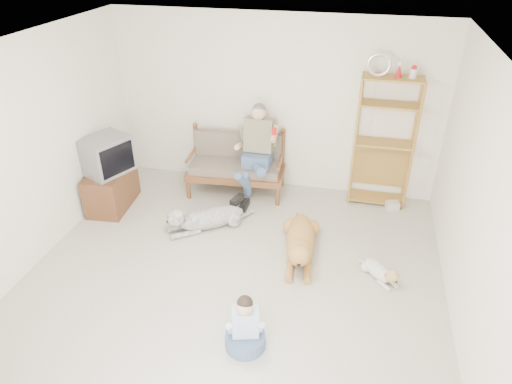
% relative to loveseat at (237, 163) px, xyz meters
% --- Properties ---
extents(floor, '(5.50, 5.50, 0.00)m').
position_rel_loveseat_xyz_m(floor, '(0.52, -2.38, -0.49)').
color(floor, beige).
rests_on(floor, ground).
extents(ceiling, '(5.50, 5.50, 0.00)m').
position_rel_loveseat_xyz_m(ceiling, '(0.52, -2.38, 2.21)').
color(ceiling, white).
rests_on(ceiling, ground).
extents(wall_back, '(5.00, 0.00, 5.00)m').
position_rel_loveseat_xyz_m(wall_back, '(0.52, 0.37, 0.86)').
color(wall_back, white).
rests_on(wall_back, ground).
extents(wall_left, '(0.00, 5.50, 5.50)m').
position_rel_loveseat_xyz_m(wall_left, '(-1.98, -2.38, 0.86)').
color(wall_left, white).
rests_on(wall_left, ground).
extents(wall_right, '(0.00, 5.50, 5.50)m').
position_rel_loveseat_xyz_m(wall_right, '(3.02, -2.38, 0.86)').
color(wall_right, white).
rests_on(wall_right, ground).
extents(loveseat, '(1.55, 0.82, 0.95)m').
position_rel_loveseat_xyz_m(loveseat, '(0.00, 0.00, 0.00)').
color(loveseat, brown).
rests_on(loveseat, ground).
extents(man, '(0.57, 0.81, 1.31)m').
position_rel_loveseat_xyz_m(man, '(0.33, -0.23, 0.20)').
color(man, slate).
rests_on(man, loveseat).
extents(etagere, '(0.87, 0.38, 2.27)m').
position_rel_loveseat_xyz_m(etagere, '(2.18, 0.17, 0.52)').
color(etagere, '#A98135').
rests_on(etagere, ground).
extents(book_stack, '(0.22, 0.18, 0.12)m').
position_rel_loveseat_xyz_m(book_stack, '(2.44, -0.02, -0.42)').
color(book_stack, white).
rests_on(book_stack, ground).
extents(tv_stand, '(0.58, 0.94, 0.60)m').
position_rel_loveseat_xyz_m(tv_stand, '(-1.71, -0.90, -0.19)').
color(tv_stand, brown).
rests_on(tv_stand, ground).
extents(crt_tv, '(0.72, 0.79, 0.53)m').
position_rel_loveseat_xyz_m(crt_tv, '(-1.68, -0.92, 0.38)').
color(crt_tv, slate).
rests_on(crt_tv, tv_stand).
extents(wall_outlet, '(0.12, 0.02, 0.08)m').
position_rel_loveseat_xyz_m(wall_outlet, '(-0.73, 0.35, -0.19)').
color(wall_outlet, white).
rests_on(wall_outlet, ground).
extents(golden_retriever, '(0.49, 1.51, 0.46)m').
position_rel_loveseat_xyz_m(golden_retriever, '(1.24, -1.44, -0.30)').
color(golden_retriever, '#CC8F47').
rests_on(golden_retriever, ground).
extents(shaggy_dog, '(1.10, 0.92, 0.40)m').
position_rel_loveseat_xyz_m(shaggy_dog, '(-0.16, -1.16, -0.32)').
color(shaggy_dog, white).
rests_on(shaggy_dog, ground).
extents(terrier, '(0.49, 0.54, 0.25)m').
position_rel_loveseat_xyz_m(terrier, '(2.27, -1.70, -0.38)').
color(terrier, silver).
rests_on(terrier, ground).
extents(child, '(0.41, 0.41, 0.65)m').
position_rel_loveseat_xyz_m(child, '(0.93, -3.05, -0.25)').
color(child, slate).
rests_on(child, ground).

